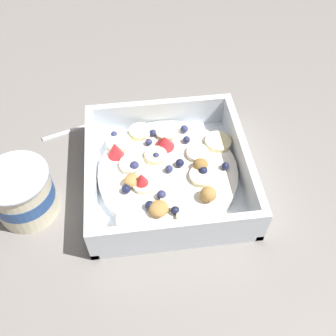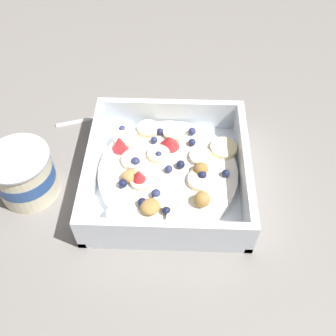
{
  "view_description": "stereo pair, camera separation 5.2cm",
  "coord_description": "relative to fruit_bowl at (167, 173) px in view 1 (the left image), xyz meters",
  "views": [
    {
      "loc": [
        -0.31,
        0.03,
        0.44
      ],
      "look_at": [
        0.01,
        -0.01,
        0.03
      ],
      "focal_mm": 40.66,
      "sensor_mm": 36.0,
      "label": 1
    },
    {
      "loc": [
        -0.31,
        -0.03,
        0.44
      ],
      "look_at": [
        0.01,
        -0.01,
        0.03
      ],
      "focal_mm": 40.66,
      "sensor_mm": 36.0,
      "label": 2
    }
  ],
  "objects": [
    {
      "name": "ground_plane",
      "position": [
        -0.01,
        0.01,
        -0.02
      ],
      "size": [
        2.4,
        2.4,
        0.0
      ],
      "primitive_type": "plane",
      "color": "gray"
    },
    {
      "name": "fruit_bowl",
      "position": [
        0.0,
        0.0,
        0.0
      ],
      "size": [
        0.22,
        0.22,
        0.06
      ],
      "color": "white",
      "rests_on": "ground"
    },
    {
      "name": "spoon",
      "position": [
        0.14,
        0.07,
        -0.01
      ],
      "size": [
        0.07,
        0.17,
        0.01
      ],
      "color": "silver",
      "rests_on": "ground"
    },
    {
      "name": "yogurt_cup",
      "position": [
        -0.02,
        0.19,
        0.02
      ],
      "size": [
        0.08,
        0.08,
        0.07
      ],
      "color": "beige",
      "rests_on": "ground"
    }
  ]
}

